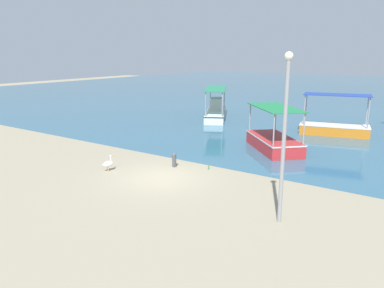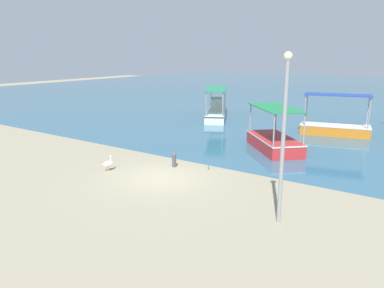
% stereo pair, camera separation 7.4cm
% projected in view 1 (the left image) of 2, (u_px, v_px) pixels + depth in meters
% --- Properties ---
extents(ground, '(120.00, 120.00, 0.00)m').
position_uv_depth(ground, '(161.00, 178.00, 17.89)').
color(ground, gray).
extents(harbor_water, '(110.00, 90.00, 0.00)m').
position_uv_depth(harbor_water, '(361.00, 92.00, 56.40)').
color(harbor_water, '#32617B').
rests_on(harbor_water, ground).
extents(fishing_boat_center, '(4.57, 6.66, 2.73)m').
position_uv_depth(fishing_boat_center, '(216.00, 111.00, 34.14)').
color(fishing_boat_center, white).
rests_on(fishing_boat_center, harbor_water).
extents(fishing_boat_near_right, '(5.04, 2.82, 2.93)m').
position_uv_depth(fishing_boat_near_right, '(334.00, 127.00, 27.13)').
color(fishing_boat_near_right, orange).
rests_on(fishing_boat_near_right, harbor_water).
extents(fishing_boat_far_right, '(4.74, 4.82, 2.64)m').
position_uv_depth(fishing_boat_far_right, '(274.00, 141.00, 22.90)').
color(fishing_boat_far_right, red).
rests_on(fishing_boat_far_right, harbor_water).
extents(pelican, '(0.39, 0.80, 0.80)m').
position_uv_depth(pelican, '(108.00, 164.00, 18.84)').
color(pelican, '#E0997A').
rests_on(pelican, ground).
extents(lamp_post, '(0.28, 0.28, 5.87)m').
position_uv_depth(lamp_post, '(284.00, 131.00, 12.46)').
color(lamp_post, gray).
rests_on(lamp_post, ground).
extents(mooring_bollard, '(0.23, 0.23, 0.76)m').
position_uv_depth(mooring_bollard, '(174.00, 159.00, 19.52)').
color(mooring_bollard, '#47474C').
rests_on(mooring_bollard, ground).
extents(glass_bottle, '(0.07, 0.07, 0.27)m').
position_uv_depth(glass_bottle, '(209.00, 168.00, 19.11)').
color(glass_bottle, '#3F7F4C').
rests_on(glass_bottle, ground).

